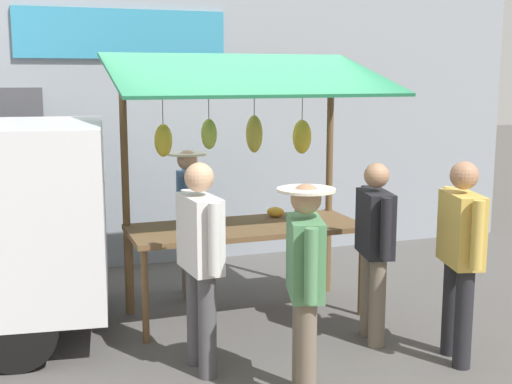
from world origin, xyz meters
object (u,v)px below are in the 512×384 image
at_px(market_stall, 244,156).
at_px(vendor_with_sunhat, 188,212).
at_px(shopper_in_grey_tee, 200,253).
at_px(shopper_with_shopping_bag, 460,248).
at_px(shopper_with_ponytail, 375,241).
at_px(shopper_in_striped_shirt, 305,276).

distance_m(market_stall, vendor_with_sunhat, 1.04).
distance_m(shopper_in_grey_tee, shopper_with_shopping_bag, 2.05).
height_order(market_stall, shopper_with_ponytail, market_stall).
xyz_separation_m(market_stall, shopper_with_ponytail, (-0.83, 1.02, -0.64)).
bearing_deg(shopper_in_striped_shirt, shopper_with_ponytail, -34.95).
relative_size(shopper_with_shopping_bag, shopper_in_striped_shirt, 1.04).
height_order(shopper_in_grey_tee, shopper_in_striped_shirt, shopper_in_grey_tee).
distance_m(vendor_with_sunhat, shopper_with_shopping_bag, 2.86).
bearing_deg(vendor_with_sunhat, shopper_with_shopping_bag, 45.45).
bearing_deg(vendor_with_sunhat, shopper_in_striped_shirt, 15.31).
bearing_deg(vendor_with_sunhat, market_stall, 37.71).
xyz_separation_m(shopper_with_ponytail, shopper_in_striped_shirt, (0.99, 0.80, 0.02)).
bearing_deg(market_stall, shopper_with_ponytail, 128.94).
distance_m(shopper_in_grey_tee, shopper_with_ponytail, 1.56).
bearing_deg(shopper_with_ponytail, shopper_with_shopping_bag, -131.68).
bearing_deg(shopper_with_shopping_bag, shopper_in_grey_tee, 90.26).
height_order(market_stall, vendor_with_sunhat, market_stall).
xyz_separation_m(shopper_in_grey_tee, shopper_with_shopping_bag, (-1.99, 0.50, -0.01)).
distance_m(market_stall, shopper_in_grey_tee, 1.46).
height_order(shopper_in_grey_tee, shopper_with_ponytail, shopper_in_grey_tee).
bearing_deg(shopper_with_ponytail, shopper_in_striped_shirt, 141.25).
bearing_deg(shopper_with_ponytail, vendor_with_sunhat, 46.83).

